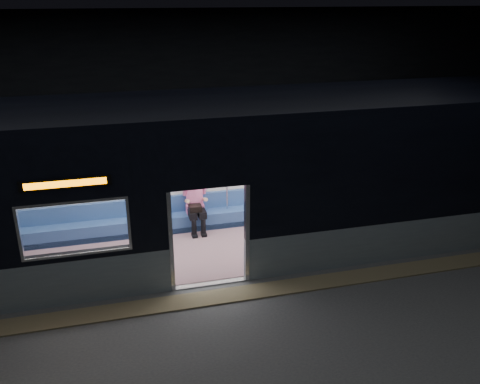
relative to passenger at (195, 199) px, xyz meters
name	(u,v)px	position (x,y,z in m)	size (l,w,h in m)	color
station_floor	(222,315)	(-0.15, -3.55, -0.83)	(24.00, 14.00, 0.01)	#47494C
station_envelope	(219,113)	(-0.15, -3.55, 2.84)	(24.00, 14.00, 5.00)	black
tactile_strip	(216,297)	(-0.15, -3.00, -0.81)	(22.80, 0.50, 0.03)	#8C7F59
metro_car	(195,172)	(-0.15, -1.00, 1.02)	(18.00, 3.04, 3.35)	#86979F
passenger	(195,199)	(0.00, 0.00, 0.00)	(0.47, 0.76, 1.43)	black
handbag	(195,208)	(-0.05, -0.24, -0.13)	(0.29, 0.25, 0.15)	black
transit_map	(376,153)	(4.85, 0.31, 0.68)	(1.08, 0.03, 0.70)	white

